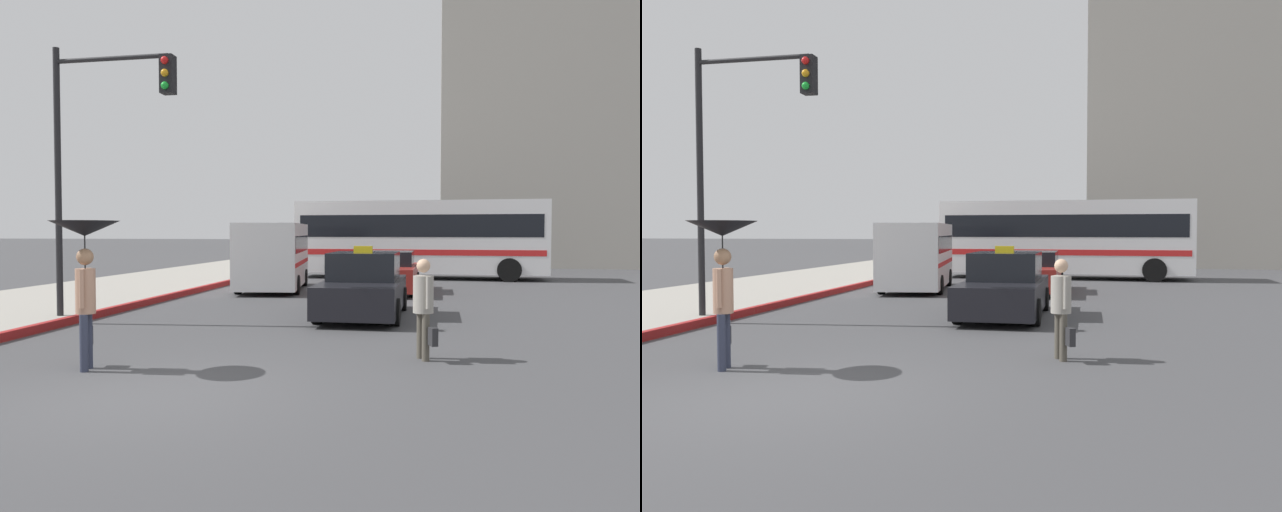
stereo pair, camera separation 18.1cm
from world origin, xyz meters
The scene contains 9 objects.
ground_plane centered at (0.00, 0.00, 0.00)m, with size 300.00×300.00×0.00m, color #424244.
taxi centered at (1.77, 7.64, 0.69)m, with size 1.91×4.34×1.69m.
sedan_red centered at (1.89, 13.73, 0.64)m, with size 1.91×4.58×1.36m.
ambulance_van centered at (-2.12, 13.80, 1.28)m, with size 2.68×5.45×2.30m.
city_bus centered at (2.68, 20.16, 1.85)m, with size 10.59×2.96×3.32m.
pedestrian_with_umbrella centered at (-1.53, 1.12, 1.75)m, with size 1.00×1.00×2.19m.
pedestrian_man centered at (3.31, 2.79, 0.92)m, with size 0.45×0.57×1.60m.
traffic_light centered at (-3.63, 5.22, 4.11)m, with size 2.80×0.38×6.02m.
building_tower_near centered at (10.48, 34.98, 14.12)m, with size 13.79×12.99×28.23m.
Camera 2 is at (3.73, -7.10, 2.03)m, focal length 35.00 mm.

